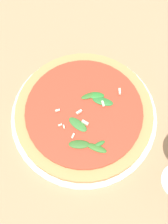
{
  "coord_description": "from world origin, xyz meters",
  "views": [
    {
      "loc": [
        -0.18,
        0.15,
        0.61
      ],
      "look_at": [
        0.01,
        -0.01,
        0.03
      ],
      "focal_mm": 50.0,
      "sensor_mm": 36.0,
      "label": 1
    }
  ],
  "objects": [
    {
      "name": "ground_plane",
      "position": [
        0.0,
        0.0,
        0.0
      ],
      "size": [
        6.0,
        6.0,
        0.0
      ],
      "primitive_type": "plane",
      "color": "#9E7A56"
    },
    {
      "name": "pizza_arugula_main",
      "position": [
        0.01,
        -0.01,
        0.02
      ],
      "size": [
        0.3,
        0.3,
        0.05
      ],
      "color": "white",
      "rests_on": "ground_plane"
    }
  ]
}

